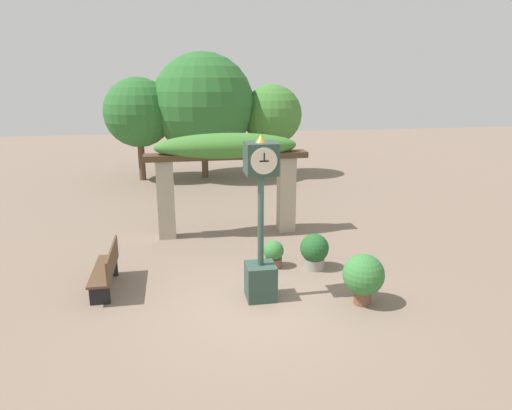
{
  "coord_description": "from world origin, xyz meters",
  "views": [
    {
      "loc": [
        -1.39,
        -7.78,
        4.16
      ],
      "look_at": [
        0.16,
        0.79,
        1.77
      ],
      "focal_mm": 32.0,
      "sensor_mm": 36.0,
      "label": 1
    }
  ],
  "objects_px": {
    "potted_plant_near_left": "(363,276)",
    "potted_plant_far_left": "(274,254)",
    "park_bench": "(107,269)",
    "pedestal_clock": "(261,224)",
    "potted_plant_near_right": "(314,250)"
  },
  "relations": [
    {
      "from": "park_bench",
      "to": "pedestal_clock",
      "type": "bearing_deg",
      "value": 72.53
    },
    {
      "from": "potted_plant_far_left",
      "to": "park_bench",
      "type": "relative_size",
      "value": 0.38
    },
    {
      "from": "potted_plant_near_right",
      "to": "potted_plant_far_left",
      "type": "xyz_separation_m",
      "value": [
        -0.89,
        0.25,
        -0.11
      ]
    },
    {
      "from": "potted_plant_near_left",
      "to": "park_bench",
      "type": "height_order",
      "value": "potted_plant_near_left"
    },
    {
      "from": "potted_plant_far_left",
      "to": "park_bench",
      "type": "bearing_deg",
      "value": -171.7
    },
    {
      "from": "potted_plant_near_left",
      "to": "potted_plant_far_left",
      "type": "bearing_deg",
      "value": 122.09
    },
    {
      "from": "potted_plant_near_right",
      "to": "potted_plant_near_left",
      "type": "bearing_deg",
      "value": -77.57
    },
    {
      "from": "pedestal_clock",
      "to": "park_bench",
      "type": "distance_m",
      "value": 3.34
    },
    {
      "from": "potted_plant_near_right",
      "to": "park_bench",
      "type": "relative_size",
      "value": 0.49
    },
    {
      "from": "pedestal_clock",
      "to": "potted_plant_near_right",
      "type": "height_order",
      "value": "pedestal_clock"
    },
    {
      "from": "potted_plant_far_left",
      "to": "park_bench",
      "type": "height_order",
      "value": "park_bench"
    },
    {
      "from": "pedestal_clock",
      "to": "potted_plant_far_left",
      "type": "bearing_deg",
      "value": 68.36
    },
    {
      "from": "pedestal_clock",
      "to": "potted_plant_near_left",
      "type": "bearing_deg",
      "value": -17.34
    },
    {
      "from": "pedestal_clock",
      "to": "potted_plant_near_right",
      "type": "distance_m",
      "value": 2.21
    },
    {
      "from": "pedestal_clock",
      "to": "potted_plant_near_left",
      "type": "distance_m",
      "value": 2.18
    }
  ]
}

